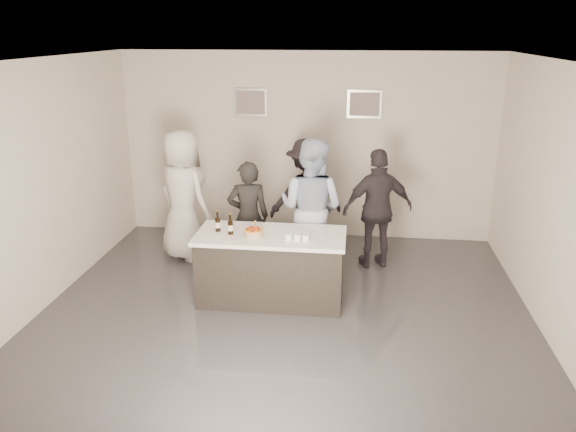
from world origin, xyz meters
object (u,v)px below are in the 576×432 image
object	(u,v)px
beer_bottle_b	(230,224)
person_guest_right	(378,209)
bar_counter	(271,267)
beer_bottle_a	(218,221)
person_guest_left	(183,196)
person_main_black	(248,217)
person_guest_back	(307,195)
cake	(254,233)
person_main_blue	(311,208)

from	to	relation	value
beer_bottle_b	person_guest_right	bearing A→B (deg)	35.76
bar_counter	beer_bottle_a	size ratio (longest dim) A/B	7.15
beer_bottle_b	person_guest_left	world-z (taller)	person_guest_left
beer_bottle_b	person_guest_left	size ratio (longest dim) A/B	0.13
bar_counter	beer_bottle_b	distance (m)	0.76
beer_bottle_a	person_guest_right	world-z (taller)	person_guest_right
bar_counter	person_guest_right	bearing A→B (deg)	42.97
bar_counter	person_main_black	distance (m)	1.07
beer_bottle_a	bar_counter	bearing A→B (deg)	-1.74
person_guest_right	person_guest_back	xyz separation A→B (m)	(-1.07, 0.54, 0.01)
beer_bottle_a	person_main_black	xyz separation A→B (m)	(0.22, 0.88, -0.23)
cake	person_guest_left	bearing A→B (deg)	134.07
beer_bottle_b	person_guest_left	distance (m)	1.66
person_guest_left	person_guest_back	bearing A→B (deg)	-130.32
person_main_black	person_main_blue	world-z (taller)	person_main_blue
beer_bottle_a	beer_bottle_b	distance (m)	0.20
person_main_blue	person_guest_right	world-z (taller)	person_main_blue
cake	person_guest_left	distance (m)	1.87
person_main_blue	person_guest_left	distance (m)	1.97
beer_bottle_a	person_main_black	distance (m)	0.93
person_main_blue	person_guest_back	size ratio (longest dim) A/B	1.11
person_main_blue	person_guest_right	bearing A→B (deg)	-134.48
person_guest_right	person_guest_left	bearing A→B (deg)	-16.48
person_guest_left	person_guest_right	distance (m)	2.86
beer_bottle_b	person_guest_right	size ratio (longest dim) A/B	0.15
beer_bottle_a	person_guest_back	distance (m)	2.03
bar_counter	cake	bearing A→B (deg)	-154.00
cake	person_guest_right	xyz separation A→B (m)	(1.55, 1.36, -0.07)
beer_bottle_b	person_guest_right	xyz separation A→B (m)	(1.85, 1.33, -0.16)
cake	person_main_blue	bearing A→B (deg)	56.46
cake	beer_bottle_b	size ratio (longest dim) A/B	0.88
beer_bottle_b	person_main_black	distance (m)	0.99
cake	bar_counter	bearing A→B (deg)	26.00
person_main_blue	person_guest_right	xyz separation A→B (m)	(0.93, 0.41, -0.11)
cake	person_main_black	xyz separation A→B (m)	(-0.26, 0.99, -0.14)
beer_bottle_b	person_guest_right	world-z (taller)	person_guest_right
person_main_black	cake	bearing A→B (deg)	91.62
beer_bottle_b	person_guest_back	distance (m)	2.03
person_main_black	person_guest_back	xyz separation A→B (m)	(0.74, 0.90, 0.08)
bar_counter	person_main_black	size ratio (longest dim) A/B	1.16
beer_bottle_b	person_guest_back	bearing A→B (deg)	67.37
person_main_blue	cake	bearing A→B (deg)	78.01
person_guest_back	beer_bottle_a	bearing A→B (deg)	40.42
person_main_blue	person_guest_back	distance (m)	0.96
beer_bottle_a	person_main_black	bearing A→B (deg)	76.03
person_guest_left	person_guest_right	world-z (taller)	person_guest_left
cake	person_main_black	size ratio (longest dim) A/B	0.14
cake	person_main_black	bearing A→B (deg)	104.58
person_main_blue	person_guest_left	xyz separation A→B (m)	(-1.93, 0.40, -0.00)
bar_counter	beer_bottle_a	bearing A→B (deg)	178.26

